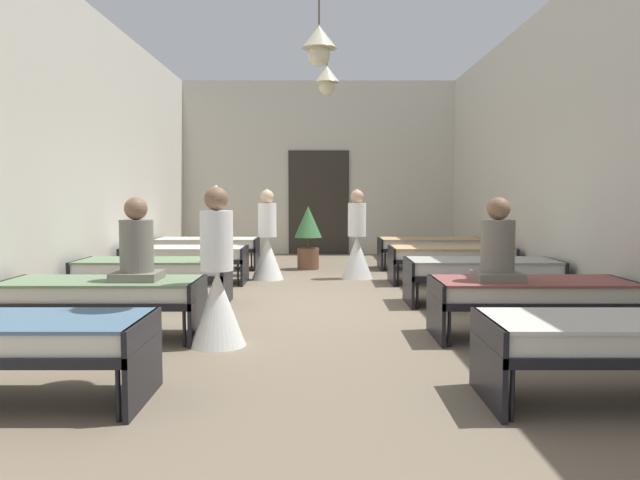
% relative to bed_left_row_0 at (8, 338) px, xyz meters
% --- Properties ---
extents(ground_plane, '(6.87, 14.08, 0.10)m').
position_rel_bed_left_row_0_xyz_m(ground_plane, '(2.08, 3.80, -0.49)').
color(ground_plane, '#7A6B56').
extents(room_shell, '(6.67, 13.68, 4.00)m').
position_rel_bed_left_row_0_xyz_m(room_shell, '(2.08, 5.18, 1.57)').
color(room_shell, beige).
rests_on(room_shell, ground).
extents(bed_left_row_0, '(1.90, 0.84, 0.57)m').
position_rel_bed_left_row_0_xyz_m(bed_left_row_0, '(0.00, 0.00, 0.00)').
color(bed_left_row_0, black).
rests_on(bed_left_row_0, ground).
extents(bed_right_row_0, '(1.90, 0.84, 0.57)m').
position_rel_bed_left_row_0_xyz_m(bed_right_row_0, '(4.17, 0.00, 0.00)').
color(bed_right_row_0, black).
rests_on(bed_right_row_0, ground).
extents(bed_left_row_1, '(1.90, 0.84, 0.57)m').
position_rel_bed_left_row_0_xyz_m(bed_left_row_1, '(0.00, 1.90, 0.00)').
color(bed_left_row_1, black).
rests_on(bed_left_row_1, ground).
extents(bed_right_row_1, '(1.90, 0.84, 0.57)m').
position_rel_bed_left_row_0_xyz_m(bed_right_row_1, '(4.17, 1.90, 0.00)').
color(bed_right_row_1, black).
rests_on(bed_right_row_1, ground).
extents(bed_left_row_2, '(1.90, 0.84, 0.57)m').
position_rel_bed_left_row_0_xyz_m(bed_left_row_2, '(0.00, 3.80, 0.00)').
color(bed_left_row_2, black).
rests_on(bed_left_row_2, ground).
extents(bed_right_row_2, '(1.90, 0.84, 0.57)m').
position_rel_bed_left_row_0_xyz_m(bed_right_row_2, '(4.17, 3.80, 0.00)').
color(bed_right_row_2, black).
rests_on(bed_right_row_2, ground).
extents(bed_left_row_3, '(1.90, 0.84, 0.57)m').
position_rel_bed_left_row_0_xyz_m(bed_left_row_3, '(0.00, 5.70, 0.00)').
color(bed_left_row_3, black).
rests_on(bed_left_row_3, ground).
extents(bed_right_row_3, '(1.90, 0.84, 0.57)m').
position_rel_bed_left_row_0_xyz_m(bed_right_row_3, '(4.17, 5.70, 0.00)').
color(bed_right_row_3, black).
rests_on(bed_right_row_3, ground).
extents(bed_left_row_4, '(1.90, 0.84, 0.57)m').
position_rel_bed_left_row_0_xyz_m(bed_left_row_4, '(0.00, 7.60, 0.00)').
color(bed_left_row_4, black).
rests_on(bed_left_row_4, ground).
extents(bed_right_row_4, '(1.90, 0.84, 0.57)m').
position_rel_bed_left_row_0_xyz_m(bed_right_row_4, '(4.17, 7.60, 0.00)').
color(bed_right_row_4, black).
rests_on(bed_right_row_4, ground).
extents(nurse_near_aisle, '(0.52, 0.52, 1.49)m').
position_rel_bed_left_row_0_xyz_m(nurse_near_aisle, '(2.73, 6.26, 0.09)').
color(nurse_near_aisle, white).
rests_on(nurse_near_aisle, ground).
extents(nurse_mid_aisle, '(0.52, 0.52, 1.49)m').
position_rel_bed_left_row_0_xyz_m(nurse_mid_aisle, '(1.17, 1.60, 0.09)').
color(nurse_mid_aisle, white).
rests_on(nurse_mid_aisle, ground).
extents(nurse_far_aisle, '(0.52, 0.52, 1.49)m').
position_rel_bed_left_row_0_xyz_m(nurse_far_aisle, '(1.25, 6.13, 0.09)').
color(nurse_far_aisle, white).
rests_on(nurse_far_aisle, ground).
extents(patient_seated_primary, '(0.44, 0.44, 0.80)m').
position_rel_bed_left_row_0_xyz_m(patient_seated_primary, '(3.82, 1.86, 0.43)').
color(patient_seated_primary, slate).
rests_on(patient_seated_primary, bed_right_row_1).
extents(patient_seated_secondary, '(0.44, 0.44, 0.80)m').
position_rel_bed_left_row_0_xyz_m(patient_seated_secondary, '(0.35, 1.88, 0.43)').
color(patient_seated_secondary, slate).
rests_on(patient_seated_secondary, bed_left_row_1).
extents(potted_plant, '(0.51, 0.51, 1.18)m').
position_rel_bed_left_row_0_xyz_m(potted_plant, '(1.89, 7.55, 0.24)').
color(potted_plant, brown).
rests_on(potted_plant, ground).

